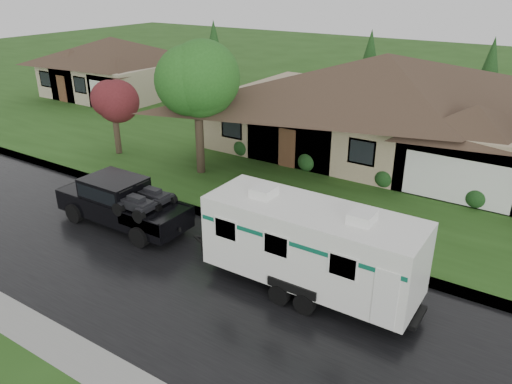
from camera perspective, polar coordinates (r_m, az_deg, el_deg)
ground at (r=19.59m, az=-6.63°, el=-6.05°), size 140.00×140.00×0.00m
road at (r=18.33m, az=-10.64°, el=-8.57°), size 140.00×8.00×0.01m
curb at (r=21.10m, az=-2.77°, el=-3.37°), size 140.00×0.50×0.15m
lawn at (r=31.53m, az=10.95°, el=5.55°), size 140.00×26.00×0.15m
house_main at (r=28.80m, az=14.83°, el=10.75°), size 19.44×10.80×6.90m
house_far at (r=44.21m, az=-15.97°, el=14.11°), size 10.80×8.64×5.80m
tree_left_green at (r=25.01m, az=-6.73°, el=11.90°), size 3.89×3.89×6.44m
tree_red at (r=29.19m, az=-16.01°, el=10.00°), size 2.67×2.67×4.41m
shrub_row at (r=25.64m, az=10.16°, el=2.72°), size 13.60×1.00×1.00m
pickup_truck at (r=21.34m, az=-15.24°, el=-0.94°), size 5.99×2.28×2.00m
travel_trailer at (r=16.08m, az=6.33°, el=-5.92°), size 7.39×2.60×3.31m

